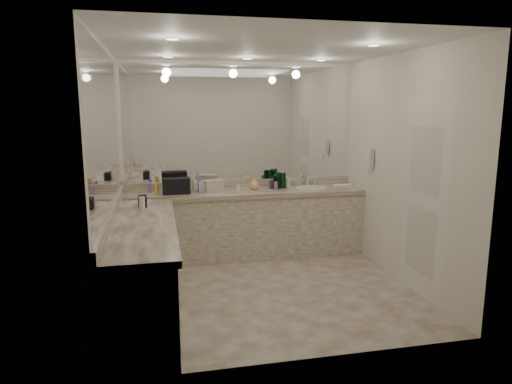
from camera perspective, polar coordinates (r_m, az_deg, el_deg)
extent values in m
plane|color=beige|center=(5.23, 1.06, -11.91)|extent=(3.20, 3.20, 0.00)
plane|color=white|center=(4.87, 1.17, 17.67)|extent=(3.20, 3.20, 0.00)
cube|color=silver|center=(6.34, -2.00, 4.23)|extent=(3.20, 0.02, 2.60)
cube|color=silver|center=(4.78, -17.92, 1.66)|extent=(0.02, 3.00, 2.60)
cube|color=silver|center=(5.47, 17.67, 2.74)|extent=(0.02, 3.00, 2.60)
cube|color=silver|center=(6.21, -1.46, -4.17)|extent=(3.20, 0.60, 0.84)
cube|color=beige|center=(6.10, -1.46, -0.10)|extent=(3.20, 0.64, 0.06)
cube|color=silver|center=(4.68, -13.96, -9.46)|extent=(0.60, 2.40, 0.84)
cube|color=beige|center=(4.55, -14.08, -4.11)|extent=(0.64, 2.42, 0.06)
cube|color=beige|center=(6.37, -1.95, 1.08)|extent=(3.20, 0.04, 0.10)
cube|color=beige|center=(4.84, -17.45, -2.43)|extent=(0.04, 3.00, 0.10)
cube|color=white|center=(6.29, -2.01, 8.52)|extent=(3.12, 0.01, 1.55)
cube|color=white|center=(4.73, -18.10, 7.36)|extent=(0.01, 2.92, 1.55)
cylinder|color=white|center=(6.35, 6.98, 0.47)|extent=(0.44, 0.44, 0.03)
cube|color=silver|center=(6.53, 6.39, 1.44)|extent=(0.24, 0.16, 0.14)
cube|color=white|center=(6.06, 14.06, 4.11)|extent=(0.06, 0.10, 0.24)
cube|color=white|center=(5.08, 20.17, -0.84)|extent=(0.02, 0.82, 2.10)
cube|color=black|center=(5.96, -9.94, 0.77)|extent=(0.35, 0.22, 0.20)
cube|color=black|center=(5.27, -13.98, -1.16)|extent=(0.10, 0.21, 0.11)
cube|color=beige|center=(6.06, -5.38, 0.79)|extent=(0.29, 0.23, 0.15)
cube|color=white|center=(6.45, 10.78, 0.75)|extent=(0.24, 0.17, 0.04)
cylinder|color=white|center=(5.09, -14.05, -1.38)|extent=(0.06, 0.06, 0.14)
imported|color=white|center=(6.07, -7.66, 0.94)|extent=(0.09, 0.09, 0.19)
imported|color=silver|center=(6.01, -6.83, 0.85)|extent=(0.09, 0.09, 0.18)
imported|color=#EBC282|center=(6.16, -0.22, 1.12)|extent=(0.18, 0.18, 0.18)
cylinder|color=#12482A|center=(6.19, 2.44, 1.19)|extent=(0.07, 0.07, 0.18)
cylinder|color=#12482A|center=(6.28, 3.42, 1.45)|extent=(0.07, 0.07, 0.21)
cylinder|color=#12482A|center=(6.30, 2.88, 1.51)|extent=(0.07, 0.07, 0.21)
cylinder|color=#12482A|center=(6.21, 2.59, 1.26)|extent=(0.06, 0.06, 0.19)
cylinder|color=#12482A|center=(6.26, 2.88, 1.33)|extent=(0.07, 0.07, 0.19)
cylinder|color=white|center=(6.06, -2.21, 0.54)|extent=(0.05, 0.05, 0.09)
cylinder|color=#E57F66|center=(6.01, -10.68, 0.44)|extent=(0.06, 0.06, 0.12)
cylinder|color=#9966B2|center=(6.15, 2.48, 0.79)|extent=(0.05, 0.05, 0.11)
cylinder|color=#3F3F4C|center=(6.23, 1.84, 0.94)|extent=(0.05, 0.05, 0.12)
cylinder|color=#F2D84C|center=(5.98, -12.31, 0.44)|extent=(0.06, 0.06, 0.14)
cylinder|color=#E0B28C|center=(6.07, -11.25, 0.59)|extent=(0.06, 0.06, 0.14)
cylinder|color=#9966B2|center=(5.98, -8.50, 0.18)|extent=(0.04, 0.04, 0.06)
cylinder|color=silver|center=(6.32, 4.00, 1.17)|extent=(0.06, 0.06, 0.14)
cylinder|color=#9966B2|center=(6.11, -13.12, 0.52)|extent=(0.05, 0.05, 0.12)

